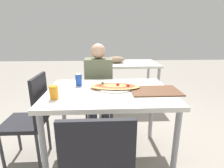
% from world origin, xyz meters
% --- Properties ---
extents(ground_plane, '(14.00, 14.00, 0.00)m').
position_xyz_m(ground_plane, '(0.00, 0.00, 0.00)').
color(ground_plane, gray).
extents(dining_table, '(1.20, 0.86, 0.78)m').
position_xyz_m(dining_table, '(0.00, 0.00, 0.70)').
color(dining_table, silver).
rests_on(dining_table, ground_plane).
extents(chair_far_seated, '(0.40, 0.40, 0.93)m').
position_xyz_m(chair_far_seated, '(-0.11, 0.76, 0.51)').
color(chair_far_seated, black).
rests_on(chair_far_seated, ground_plane).
extents(chair_side_left, '(0.40, 0.40, 0.93)m').
position_xyz_m(chair_side_left, '(-0.78, 0.03, 0.51)').
color(chair_side_left, black).
rests_on(chair_side_left, ground_plane).
extents(person_seated, '(0.36, 0.28, 1.18)m').
position_xyz_m(person_seated, '(-0.11, 0.65, 0.69)').
color(person_seated, '#2D2D38').
rests_on(person_seated, ground_plane).
extents(pizza_main, '(0.52, 0.34, 0.06)m').
position_xyz_m(pizza_main, '(0.06, 0.06, 0.80)').
color(pizza_main, white).
rests_on(pizza_main, dining_table).
extents(soda_can, '(0.07, 0.07, 0.12)m').
position_xyz_m(soda_can, '(-0.31, 0.18, 0.84)').
color(soda_can, '#1E47B2').
rests_on(soda_can, dining_table).
extents(drink_glass, '(0.07, 0.07, 0.11)m').
position_xyz_m(drink_glass, '(-0.47, -0.19, 0.83)').
color(drink_glass, orange).
rests_on(drink_glass, dining_table).
extents(serving_tray, '(0.46, 0.31, 0.01)m').
position_xyz_m(serving_tray, '(0.44, -0.05, 0.78)').
color(serving_tray, brown).
rests_on(serving_tray, dining_table).
extents(background_table, '(1.10, 0.80, 0.90)m').
position_xyz_m(background_table, '(0.37, 1.64, 0.71)').
color(background_table, silver).
rests_on(background_table, ground_plane).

